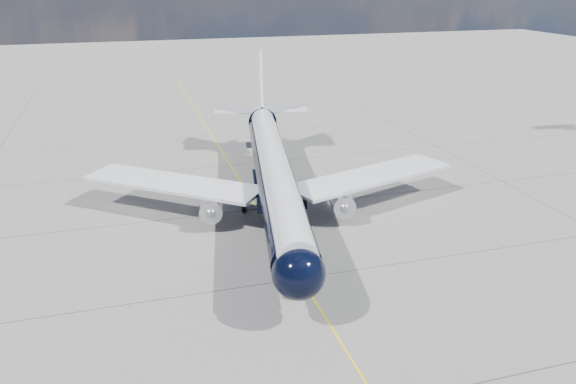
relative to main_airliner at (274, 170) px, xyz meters
name	(u,v)px	position (x,y,z in m)	size (l,w,h in m)	color
ground	(247,192)	(-1.69, 5.42, -4.33)	(320.00, 320.00, 0.00)	gray
taxiway_centerline	(258,209)	(-1.69, 0.42, -4.32)	(0.16, 160.00, 0.01)	yellow
main_airliner	(274,170)	(0.00, 0.00, 0.00)	(38.99, 48.00, 13.94)	black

